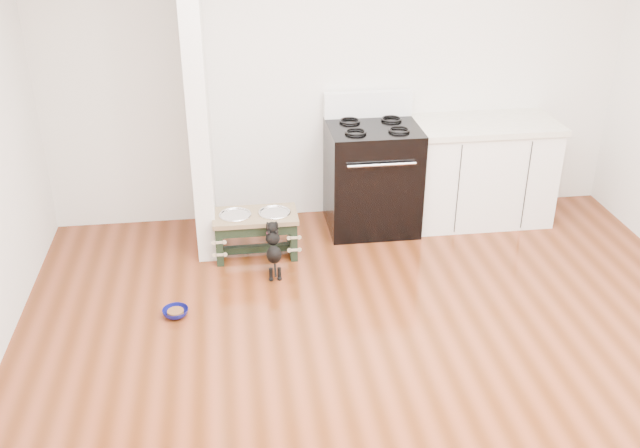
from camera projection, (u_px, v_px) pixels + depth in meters
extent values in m
plane|color=#4F230E|center=(399.00, 384.00, 4.40)|extent=(5.00, 5.00, 0.00)
plane|color=silver|center=(338.00, 66.00, 6.00)|extent=(5.00, 0.00, 5.00)
cube|color=silver|center=(196.00, 84.00, 5.50)|extent=(0.15, 0.80, 2.70)
cube|color=black|center=(372.00, 178.00, 6.13)|extent=(0.76, 0.65, 0.92)
cube|color=black|center=(379.00, 199.00, 5.88)|extent=(0.58, 0.02, 0.50)
cylinder|color=silver|center=(382.00, 165.00, 5.70)|extent=(0.56, 0.02, 0.02)
cube|color=white|center=(368.00, 104.00, 6.11)|extent=(0.76, 0.08, 0.22)
torus|color=black|center=(356.00, 132.00, 5.77)|extent=(0.18, 0.18, 0.02)
torus|color=black|center=(399.00, 130.00, 5.81)|extent=(0.18, 0.18, 0.02)
torus|color=black|center=(350.00, 121.00, 6.02)|extent=(0.18, 0.18, 0.02)
torus|color=black|center=(391.00, 119.00, 6.06)|extent=(0.18, 0.18, 0.02)
cube|color=white|center=(480.00, 174.00, 6.28)|extent=(1.20, 0.60, 0.86)
cube|color=#BCB4A0|center=(486.00, 125.00, 6.07)|extent=(1.24, 0.64, 0.05)
cube|color=black|center=(486.00, 225.00, 6.22)|extent=(1.20, 0.06, 0.10)
cube|color=black|center=(219.00, 239.00, 5.75)|extent=(0.06, 0.32, 0.33)
cube|color=black|center=(292.00, 234.00, 5.82)|extent=(0.06, 0.32, 0.33)
cube|color=black|center=(256.00, 231.00, 5.60)|extent=(0.54, 0.03, 0.08)
cube|color=black|center=(256.00, 249.00, 5.84)|extent=(0.54, 0.06, 0.06)
cube|color=brown|center=(255.00, 216.00, 5.70)|extent=(0.68, 0.36, 0.04)
cylinder|color=silver|center=(235.00, 217.00, 5.68)|extent=(0.23, 0.23, 0.04)
cylinder|color=silver|center=(275.00, 215.00, 5.72)|extent=(0.23, 0.23, 0.04)
torus|color=silver|center=(235.00, 215.00, 5.67)|extent=(0.26, 0.26, 0.02)
torus|color=silver|center=(275.00, 212.00, 5.71)|extent=(0.26, 0.26, 0.02)
cylinder|color=black|center=(271.00, 274.00, 5.48)|extent=(0.03, 0.03, 0.10)
cylinder|color=black|center=(279.00, 274.00, 5.49)|extent=(0.03, 0.03, 0.10)
sphere|color=black|center=(271.00, 279.00, 5.49)|extent=(0.04, 0.04, 0.04)
sphere|color=black|center=(280.00, 279.00, 5.50)|extent=(0.04, 0.04, 0.04)
ellipsoid|color=black|center=(274.00, 255.00, 5.48)|extent=(0.12, 0.27, 0.24)
sphere|color=black|center=(273.00, 238.00, 5.52)|extent=(0.11, 0.11, 0.11)
sphere|color=black|center=(272.00, 228.00, 5.51)|extent=(0.10, 0.10, 0.10)
sphere|color=black|center=(267.00, 224.00, 5.56)|extent=(0.03, 0.03, 0.03)
sphere|color=black|center=(276.00, 224.00, 5.57)|extent=(0.03, 0.03, 0.03)
cylinder|color=black|center=(275.00, 270.00, 5.42)|extent=(0.02, 0.08, 0.09)
torus|color=#D13D67|center=(272.00, 233.00, 5.52)|extent=(0.09, 0.06, 0.08)
imported|color=#0C0D57|center=(176.00, 313.00, 5.05)|extent=(0.24, 0.24, 0.06)
cylinder|color=brown|center=(176.00, 312.00, 5.05)|extent=(0.12, 0.12, 0.02)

